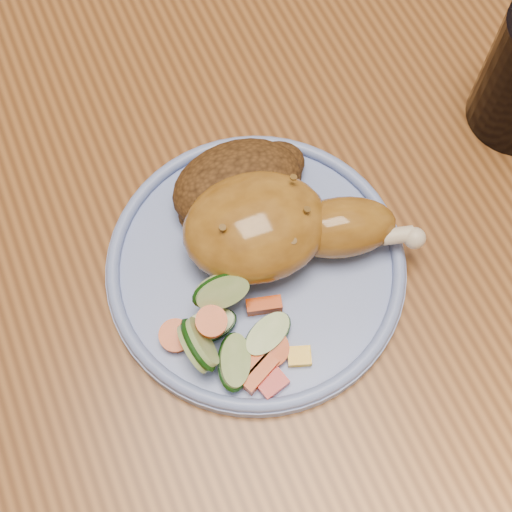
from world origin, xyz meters
The scene contains 7 objects.
ground centered at (0.00, 0.00, 0.00)m, with size 4.00×4.00×0.00m, color brown.
dining_table centered at (0.00, 0.00, 0.67)m, with size 0.90×1.40×0.75m.
plate centered at (-0.05, -0.09, 0.76)m, with size 0.23×0.23×0.01m, color #728AD1.
plate_rim centered at (-0.05, -0.09, 0.77)m, with size 0.23×0.23×0.01m, color #728AD1.
chicken_leg centered at (-0.03, -0.08, 0.79)m, with size 0.18×0.11×0.06m.
rice_pilaf centered at (-0.04, -0.03, 0.78)m, with size 0.11×0.08×0.05m.
vegetable_pile centered at (-0.09, -0.14, 0.78)m, with size 0.10×0.10×0.05m.
Camera 1 is at (-0.14, -0.29, 1.26)m, focal length 50.00 mm.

